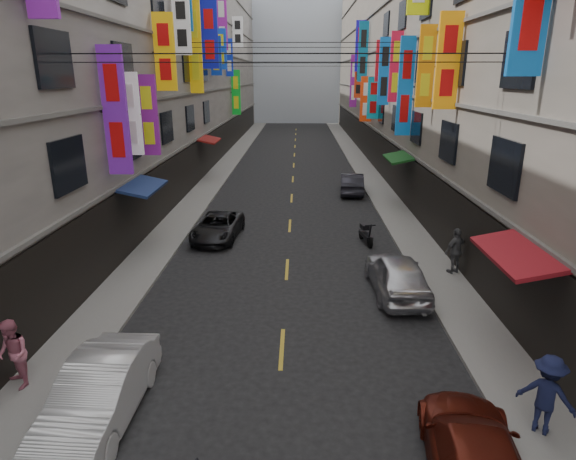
{
  "coord_description": "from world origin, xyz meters",
  "views": [
    {
      "loc": [
        0.46,
        5.81,
        7.52
      ],
      "look_at": [
        0.26,
        14.38,
        4.77
      ],
      "focal_mm": 30.0,
      "sensor_mm": 36.0,
      "label": 1
    }
  ],
  "objects_px": {
    "scooter_far_right": "(366,234)",
    "pedestrian_lfar": "(12,355)",
    "car_right_mid": "(397,274)",
    "car_right_near": "(475,458)",
    "car_right_far": "(352,183)",
    "car_left_mid": "(99,393)",
    "car_left_far": "(218,227)",
    "pedestrian_rnear": "(547,394)",
    "pedestrian_rfar": "(456,251)"
  },
  "relations": [
    {
      "from": "pedestrian_rfar",
      "to": "scooter_far_right",
      "type": "bearing_deg",
      "value": -78.95
    },
    {
      "from": "car_left_far",
      "to": "pedestrian_rnear",
      "type": "distance_m",
      "value": 16.13
    },
    {
      "from": "car_right_near",
      "to": "car_left_far",
      "type": "bearing_deg",
      "value": -55.9
    },
    {
      "from": "car_right_near",
      "to": "car_right_far",
      "type": "bearing_deg",
      "value": -82.71
    },
    {
      "from": "car_right_far",
      "to": "pedestrian_lfar",
      "type": "relative_size",
      "value": 2.32
    },
    {
      "from": "scooter_far_right",
      "to": "pedestrian_lfar",
      "type": "bearing_deg",
      "value": 38.09
    },
    {
      "from": "car_left_mid",
      "to": "car_left_far",
      "type": "bearing_deg",
      "value": 88.42
    },
    {
      "from": "car_right_far",
      "to": "pedestrian_lfar",
      "type": "height_order",
      "value": "pedestrian_lfar"
    },
    {
      "from": "car_right_far",
      "to": "pedestrian_rnear",
      "type": "height_order",
      "value": "pedestrian_rnear"
    },
    {
      "from": "car_right_near",
      "to": "car_right_mid",
      "type": "xyz_separation_m",
      "value": [
        0.17,
        8.59,
        0.11
      ]
    },
    {
      "from": "car_left_far",
      "to": "pedestrian_rnear",
      "type": "bearing_deg",
      "value": -50.6
    },
    {
      "from": "scooter_far_right",
      "to": "pedestrian_lfar",
      "type": "distance_m",
      "value": 15.27
    },
    {
      "from": "car_left_far",
      "to": "pedestrian_rfar",
      "type": "height_order",
      "value": "pedestrian_rfar"
    },
    {
      "from": "scooter_far_right",
      "to": "car_right_far",
      "type": "xyz_separation_m",
      "value": [
        0.38,
        10.1,
        0.25
      ]
    },
    {
      "from": "car_right_near",
      "to": "car_right_mid",
      "type": "relative_size",
      "value": 1.0
    },
    {
      "from": "car_left_mid",
      "to": "car_right_mid",
      "type": "relative_size",
      "value": 0.99
    },
    {
      "from": "car_left_far",
      "to": "pedestrian_rnear",
      "type": "xyz_separation_m",
      "value": [
        9.23,
        -13.22,
        0.44
      ]
    },
    {
      "from": "car_left_mid",
      "to": "pedestrian_rnear",
      "type": "xyz_separation_m",
      "value": [
        9.79,
        -0.25,
        0.32
      ]
    },
    {
      "from": "scooter_far_right",
      "to": "pedestrian_rnear",
      "type": "distance_m",
      "value": 12.89
    },
    {
      "from": "car_left_far",
      "to": "car_right_near",
      "type": "xyz_separation_m",
      "value": [
        7.27,
        -14.64,
        0.04
      ]
    },
    {
      "from": "pedestrian_rfar",
      "to": "pedestrian_lfar",
      "type": "bearing_deg",
      "value": 3.0
    },
    {
      "from": "pedestrian_rfar",
      "to": "car_left_mid",
      "type": "bearing_deg",
      "value": 12.11
    },
    {
      "from": "car_left_mid",
      "to": "pedestrian_lfar",
      "type": "height_order",
      "value": "pedestrian_lfar"
    },
    {
      "from": "car_right_mid",
      "to": "pedestrian_rfar",
      "type": "xyz_separation_m",
      "value": [
        2.6,
        1.71,
        0.29
      ]
    },
    {
      "from": "car_left_far",
      "to": "pedestrian_rfar",
      "type": "bearing_deg",
      "value": -18.85
    },
    {
      "from": "scooter_far_right",
      "to": "pedestrian_rnear",
      "type": "relative_size",
      "value": 0.98
    },
    {
      "from": "car_right_far",
      "to": "pedestrian_rfar",
      "type": "bearing_deg",
      "value": 105.09
    },
    {
      "from": "pedestrian_lfar",
      "to": "car_right_near",
      "type": "bearing_deg",
      "value": 30.17
    },
    {
      "from": "scooter_far_right",
      "to": "car_left_far",
      "type": "bearing_deg",
      "value": -14.59
    },
    {
      "from": "car_right_mid",
      "to": "car_right_near",
      "type": "bearing_deg",
      "value": 87.05
    },
    {
      "from": "scooter_far_right",
      "to": "car_left_mid",
      "type": "xyz_separation_m",
      "value": [
        -7.62,
        -12.44,
        0.28
      ]
    },
    {
      "from": "pedestrian_lfar",
      "to": "pedestrian_rnear",
      "type": "xyz_separation_m",
      "value": [
        12.31,
        -1.28,
        0.01
      ]
    },
    {
      "from": "pedestrian_lfar",
      "to": "car_left_far",
      "type": "bearing_deg",
      "value": 120.29
    },
    {
      "from": "car_right_near",
      "to": "pedestrian_lfar",
      "type": "xyz_separation_m",
      "value": [
        -10.35,
        2.7,
        0.38
      ]
    },
    {
      "from": "car_right_near",
      "to": "car_right_far",
      "type": "xyz_separation_m",
      "value": [
        0.17,
        24.21,
        0.05
      ]
    },
    {
      "from": "scooter_far_right",
      "to": "car_left_far",
      "type": "distance_m",
      "value": 7.08
    },
    {
      "from": "pedestrian_lfar",
      "to": "pedestrian_rnear",
      "type": "bearing_deg",
      "value": 38.82
    },
    {
      "from": "car_left_far",
      "to": "pedestrian_rnear",
      "type": "relative_size",
      "value": 2.33
    },
    {
      "from": "car_left_far",
      "to": "car_right_mid",
      "type": "distance_m",
      "value": 9.59
    },
    {
      "from": "car_left_mid",
      "to": "car_right_mid",
      "type": "bearing_deg",
      "value": 41.8
    },
    {
      "from": "scooter_far_right",
      "to": "car_right_mid",
      "type": "xyz_separation_m",
      "value": [
        0.38,
        -5.51,
        0.31
      ]
    },
    {
      "from": "scooter_far_right",
      "to": "car_right_near",
      "type": "height_order",
      "value": "car_right_near"
    },
    {
      "from": "car_right_mid",
      "to": "pedestrian_lfar",
      "type": "bearing_deg",
      "value": 27.43
    },
    {
      "from": "pedestrian_lfar",
      "to": "pedestrian_rnear",
      "type": "distance_m",
      "value": 12.38
    },
    {
      "from": "car_right_far",
      "to": "pedestrian_rfar",
      "type": "height_order",
      "value": "pedestrian_rfar"
    },
    {
      "from": "scooter_far_right",
      "to": "car_right_near",
      "type": "distance_m",
      "value": 14.11
    },
    {
      "from": "car_left_mid",
      "to": "pedestrian_lfar",
      "type": "xyz_separation_m",
      "value": [
        -2.52,
        1.04,
        0.3
      ]
    },
    {
      "from": "car_left_far",
      "to": "pedestrian_rnear",
      "type": "height_order",
      "value": "pedestrian_rnear"
    },
    {
      "from": "scooter_far_right",
      "to": "pedestrian_rfar",
      "type": "distance_m",
      "value": 4.87
    },
    {
      "from": "car_right_far",
      "to": "pedestrian_rfar",
      "type": "distance_m",
      "value": 14.15
    }
  ]
}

